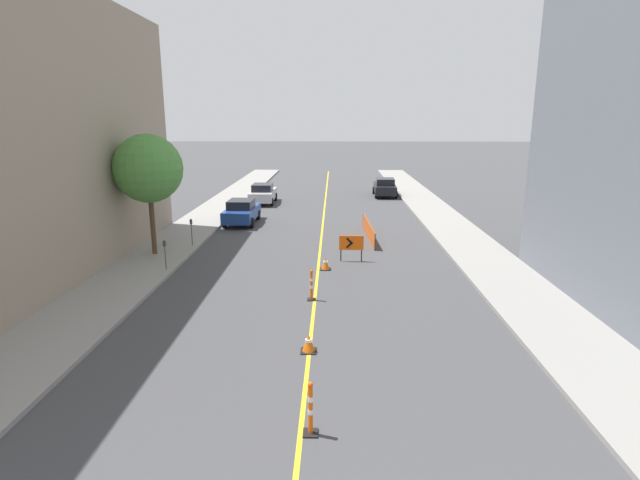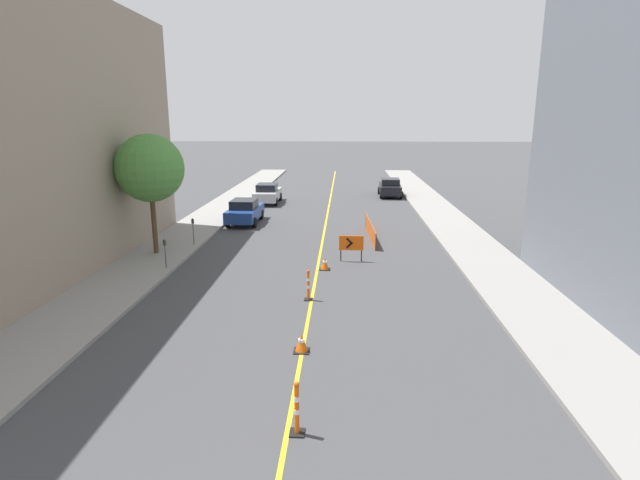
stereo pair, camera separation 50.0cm
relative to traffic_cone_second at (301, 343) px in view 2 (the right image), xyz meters
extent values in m
cube|color=gold|center=(0.02, 19.44, -0.27)|extent=(0.12, 64.71, 0.01)
cube|color=gray|center=(-8.01, 19.44, -0.20)|extent=(3.19, 64.71, 0.15)
cube|color=gray|center=(8.05, 19.44, -0.20)|extent=(3.19, 64.71, 0.15)
cube|color=black|center=(0.00, 0.00, -0.26)|extent=(0.47, 0.47, 0.03)
cone|color=orange|center=(0.00, 0.00, 0.02)|extent=(0.37, 0.37, 0.52)
cylinder|color=white|center=(0.00, 0.00, 0.08)|extent=(0.19, 0.19, 0.08)
cube|color=black|center=(0.36, 8.23, -0.26)|extent=(0.47, 0.47, 0.03)
cone|color=orange|center=(0.36, 8.23, 0.03)|extent=(0.38, 0.38, 0.54)
cylinder|color=white|center=(0.36, 8.23, 0.09)|extent=(0.20, 0.20, 0.09)
cube|color=black|center=(0.24, -3.95, -0.25)|extent=(0.34, 0.34, 0.04)
cylinder|color=#EF560C|center=(0.24, -3.95, 0.33)|extent=(0.10, 0.10, 1.13)
cylinder|color=white|center=(0.24, -3.95, 0.27)|extent=(0.12, 0.12, 0.11)
cylinder|color=white|center=(0.24, -3.95, 0.58)|extent=(0.12, 0.12, 0.11)
sphere|color=#EF560C|center=(0.24, -3.95, 0.92)|extent=(0.12, 0.12, 0.12)
cube|color=black|center=(-0.10, 4.30, -0.25)|extent=(0.32, 0.32, 0.04)
cylinder|color=#EF560C|center=(-0.10, 4.30, 0.30)|extent=(0.10, 0.10, 1.07)
cylinder|color=white|center=(-0.10, 4.30, 0.25)|extent=(0.11, 0.11, 0.11)
cylinder|color=white|center=(-0.10, 4.30, 0.53)|extent=(0.11, 0.11, 0.11)
sphere|color=#EF560C|center=(-0.10, 4.30, 0.86)|extent=(0.11, 0.11, 0.11)
cube|color=#EF560C|center=(1.57, 9.63, 0.64)|extent=(1.17, 0.09, 0.70)
cube|color=black|center=(1.49, 9.59, 0.74)|extent=(0.34, 0.03, 0.34)
cube|color=black|center=(1.49, 9.59, 0.54)|extent=(0.34, 0.03, 0.34)
cylinder|color=black|center=(1.08, 9.63, 0.01)|extent=(0.06, 0.06, 0.56)
cylinder|color=black|center=(2.07, 9.63, 0.01)|extent=(0.06, 0.06, 0.56)
cube|color=#EF560C|center=(2.73, 14.51, 0.19)|extent=(0.31, 5.78, 0.91)
cylinder|color=#262626|center=(2.87, 11.62, 0.19)|extent=(0.05, 0.05, 0.91)
cylinder|color=#262626|center=(2.59, 17.40, 0.19)|extent=(0.05, 0.05, 0.91)
cube|color=navy|center=(-5.27, 18.32, 0.41)|extent=(1.89, 4.34, 0.72)
cube|color=black|center=(-5.27, 18.11, 1.04)|extent=(1.57, 1.97, 0.55)
cylinder|color=black|center=(-6.13, 19.65, 0.05)|extent=(0.23, 0.64, 0.64)
cylinder|color=black|center=(-4.42, 19.65, 0.05)|extent=(0.23, 0.64, 0.64)
cylinder|color=black|center=(-6.13, 16.99, 0.05)|extent=(0.23, 0.64, 0.64)
cylinder|color=black|center=(-4.42, 16.99, 0.05)|extent=(0.23, 0.64, 0.64)
cube|color=#B7B7BC|center=(-4.99, 26.31, 0.41)|extent=(1.83, 4.31, 0.72)
cube|color=black|center=(-4.99, 26.10, 1.04)|extent=(1.54, 1.95, 0.55)
cylinder|color=black|center=(-5.85, 27.64, 0.05)|extent=(0.22, 0.64, 0.64)
cylinder|color=black|center=(-4.14, 27.64, 0.05)|extent=(0.22, 0.64, 0.64)
cylinder|color=black|center=(-5.85, 24.98, 0.05)|extent=(0.22, 0.64, 0.64)
cylinder|color=black|center=(-4.14, 24.98, 0.05)|extent=(0.22, 0.64, 0.64)
cube|color=black|center=(5.22, 30.41, 0.41)|extent=(1.97, 4.37, 0.72)
cube|color=black|center=(5.22, 30.20, 1.04)|extent=(1.61, 1.99, 0.55)
cylinder|color=black|center=(4.37, 31.74, 0.05)|extent=(0.25, 0.65, 0.64)
cylinder|color=black|center=(6.08, 31.74, 0.05)|extent=(0.25, 0.65, 0.64)
cylinder|color=black|center=(4.37, 29.08, 0.05)|extent=(0.25, 0.65, 0.64)
cylinder|color=black|center=(6.08, 29.08, 0.05)|extent=(0.25, 0.65, 0.64)
cylinder|color=#4C4C51|center=(-6.77, 11.92, 0.45)|extent=(0.05, 0.05, 1.15)
cube|color=#33383D|center=(-6.77, 11.92, 1.14)|extent=(0.12, 0.10, 0.22)
sphere|color=#33383D|center=(-6.77, 11.92, 1.25)|extent=(0.11, 0.11, 0.11)
cylinder|color=#4C4C51|center=(-6.77, 7.66, 0.40)|extent=(0.05, 0.05, 1.05)
cube|color=#33383D|center=(-6.77, 7.66, 1.03)|extent=(0.12, 0.10, 0.22)
sphere|color=#33383D|center=(-6.77, 7.66, 1.14)|extent=(0.11, 0.11, 0.11)
cylinder|color=#4C3823|center=(-8.17, 10.21, 1.37)|extent=(0.24, 0.24, 2.99)
sphere|color=#478438|center=(-8.17, 10.21, 4.10)|extent=(3.28, 3.28, 3.28)
camera|label=1|loc=(0.71, -13.51, 6.44)|focal=28.00mm
camera|label=2|loc=(1.21, -13.49, 6.44)|focal=28.00mm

